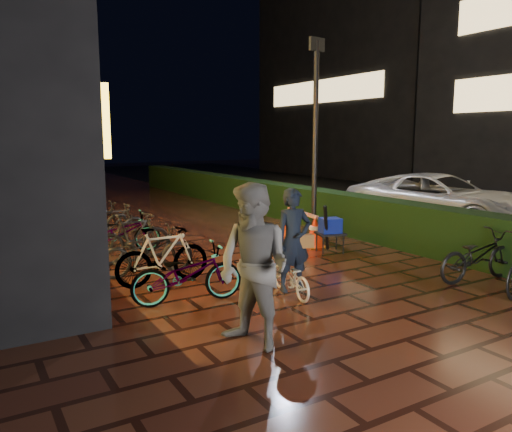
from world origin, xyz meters
TOP-DOWN VIEW (x-y plane):
  - ground at (0.00, 0.00)m, footprint 80.00×80.00m
  - asphalt_road at (9.00, 5.00)m, footprint 11.00×60.00m
  - hedge at (3.30, 8.00)m, footprint 0.70×20.00m
  - bystander_person at (-2.22, -0.89)m, footprint 0.99×1.12m
  - van at (6.29, 3.48)m, footprint 3.42×5.44m
  - far_buildings at (17.23, 9.61)m, footprint 9.08×31.00m
  - lamp_post_hedge at (2.29, 3.91)m, footprint 0.45×0.14m
  - lamp_post_sf at (-3.14, 6.42)m, footprint 0.53×0.16m
  - cyclist at (-0.79, 0.40)m, footprint 0.62×1.20m
  - traffic_barrier at (1.76, 3.65)m, footprint 0.67×1.73m
  - cart_assembly at (1.54, 2.36)m, footprint 0.71×0.60m
  - parked_bikes_storefront at (-2.26, 3.67)m, footprint 1.79×6.20m
  - parked_bikes_hedge at (2.40, -0.94)m, footprint 1.73×1.60m

SIDE VIEW (x-z plane):
  - ground at x=0.00m, z-range 0.00..0.00m
  - asphalt_road at x=9.00m, z-range 0.00..0.01m
  - traffic_barrier at x=1.76m, z-range 0.00..0.70m
  - parked_bikes_storefront at x=-2.26m, z-range -0.03..0.93m
  - parked_bikes_hedge at x=2.40m, z-range -0.03..0.94m
  - hedge at x=3.30m, z-range 0.00..1.00m
  - cart_assembly at x=1.54m, z-range 0.01..1.07m
  - cyclist at x=-0.79m, z-range -0.21..1.45m
  - van at x=6.29m, z-range 0.01..1.41m
  - bystander_person at x=-2.22m, z-range 0.00..1.91m
  - lamp_post_hedge at x=2.29m, z-range 0.23..4.90m
  - lamp_post_sf at x=-3.14m, z-range 0.28..5.84m
  - far_buildings at x=17.23m, z-range -0.53..13.47m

